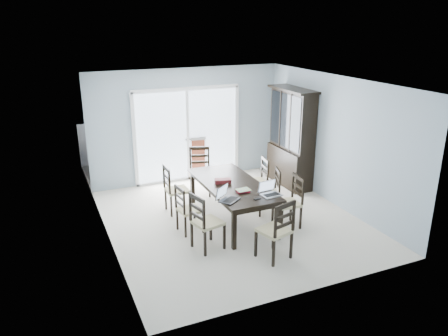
{
  "coord_description": "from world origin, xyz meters",
  "views": [
    {
      "loc": [
        -3.13,
        -6.81,
        3.62
      ],
      "look_at": [
        -0.16,
        0.0,
        1.07
      ],
      "focal_mm": 35.0,
      "sensor_mm": 36.0,
      "label": 1
    }
  ],
  "objects": [
    {
      "name": "ceiling",
      "position": [
        0.0,
        0.0,
        2.6
      ],
      "size": [
        5.0,
        5.0,
        0.0
      ],
      "primitive_type": "plane",
      "rotation": [
        3.14,
        0.0,
        0.0
      ],
      "color": "white",
      "rests_on": "back_wall"
    },
    {
      "name": "chair_left_mid",
      "position": [
        -0.96,
        -0.11,
        0.54
      ],
      "size": [
        0.44,
        0.43,
        1.02
      ],
      "rotation": [
        0.0,
        0.0,
        -1.45
      ],
      "color": "black",
      "rests_on": "floor"
    },
    {
      "name": "chair_right_near",
      "position": [
        0.91,
        -0.62,
        0.59
      ],
      "size": [
        0.46,
        0.45,
        1.11
      ],
      "rotation": [
        0.0,
        0.0,
        1.5
      ],
      "color": "black",
      "rests_on": "floor"
    },
    {
      "name": "chair_end_far",
      "position": [
        -0.05,
        1.57,
        0.62
      ],
      "size": [
        0.56,
        0.57,
        1.16
      ],
      "rotation": [
        0.0,
        0.0,
        2.81
      ],
      "color": "black",
      "rests_on": "floor"
    },
    {
      "name": "balcony",
      "position": [
        0.0,
        3.5,
        -0.05
      ],
      "size": [
        4.5,
        2.0,
        0.1
      ],
      "primitive_type": "cube",
      "color": "gray",
      "rests_on": "ground"
    },
    {
      "name": "dining_table",
      "position": [
        0.0,
        0.0,
        0.67
      ],
      "size": [
        1.0,
        2.2,
        0.75
      ],
      "color": "black",
      "rests_on": "floor"
    },
    {
      "name": "chair_end_near",
      "position": [
        0.07,
        -1.59,
        0.62
      ],
      "size": [
        0.54,
        0.55,
        1.16
      ],
      "rotation": [
        0.0,
        0.0,
        0.27
      ],
      "color": "black",
      "rests_on": "floor"
    },
    {
      "name": "back_wall",
      "position": [
        0.0,
        2.5,
        1.3
      ],
      "size": [
        4.5,
        0.02,
        2.6
      ],
      "primitive_type": "cube",
      "color": "#91A3AE",
      "rests_on": "floor"
    },
    {
      "name": "wall_right",
      "position": [
        2.25,
        0.0,
        1.3
      ],
      "size": [
        0.02,
        5.0,
        2.6
      ],
      "primitive_type": "cube",
      "color": "#91A3AE",
      "rests_on": "floor"
    },
    {
      "name": "china_hutch",
      "position": [
        2.02,
        1.25,
        1.07
      ],
      "size": [
        0.5,
        1.38,
        2.2
      ],
      "color": "black",
      "rests_on": "floor"
    },
    {
      "name": "hot_tub",
      "position": [
        -0.38,
        3.4,
        0.5
      ],
      "size": [
        2.19,
        2.02,
        1.0
      ],
      "rotation": [
        0.0,
        0.0,
        -0.17
      ],
      "color": "brown",
      "rests_on": "balcony"
    },
    {
      "name": "laptop_silver",
      "position": [
        0.37,
        -0.79,
        0.81
      ],
      "size": [
        0.36,
        0.27,
        0.24
      ],
      "rotation": [
        0.0,
        0.0,
        0.09
      ],
      "color": "#B5B5B7",
      "rests_on": "dining_table"
    },
    {
      "name": "cell_phone",
      "position": [
        0.07,
        -0.85,
        0.76
      ],
      "size": [
        0.13,
        0.08,
        0.01
      ],
      "primitive_type": "cube",
      "rotation": [
        0.0,
        0.0,
        0.19
      ],
      "color": "black",
      "rests_on": "dining_table"
    },
    {
      "name": "chair_left_near",
      "position": [
        -0.89,
        -0.82,
        0.6
      ],
      "size": [
        0.53,
        0.52,
        1.14
      ],
      "rotation": [
        0.0,
        0.0,
        -1.33
      ],
      "color": "black",
      "rests_on": "floor"
    },
    {
      "name": "floor",
      "position": [
        0.0,
        0.0,
        0.0
      ],
      "size": [
        5.0,
        5.0,
        0.0
      ],
      "primitive_type": "plane",
      "color": "silver",
      "rests_on": "ground"
    },
    {
      "name": "chair_right_mid",
      "position": [
        0.86,
        0.02,
        0.55
      ],
      "size": [
        0.5,
        0.49,
        1.04
      ],
      "rotation": [
        0.0,
        0.0,
        1.27
      ],
      "color": "black",
      "rests_on": "floor"
    },
    {
      "name": "laptop_dark",
      "position": [
        -0.37,
        -0.71,
        0.81
      ],
      "size": [
        0.44,
        0.41,
        0.25
      ],
      "rotation": [
        0.0,
        0.0,
        0.64
      ],
      "color": "black",
      "rests_on": "dining_table"
    },
    {
      "name": "chair_right_far",
      "position": [
        0.91,
        0.62,
        0.57
      ],
      "size": [
        0.48,
        0.47,
        1.07
      ],
      "rotation": [
        0.0,
        0.0,
        1.4
      ],
      "color": "black",
      "rests_on": "floor"
    },
    {
      "name": "sliding_door",
      "position": [
        0.0,
        2.48,
        1.09
      ],
      "size": [
        2.52,
        0.05,
        2.18
      ],
      "color": "silver",
      "rests_on": "floor"
    },
    {
      "name": "book_stack",
      "position": [
        0.0,
        -0.45,
        0.77
      ],
      "size": [
        0.25,
        0.2,
        0.04
      ],
      "rotation": [
        0.0,
        0.0,
        -0.08
      ],
      "color": "maroon",
      "rests_on": "dining_table"
    },
    {
      "name": "wall_left",
      "position": [
        -2.25,
        0.0,
        1.3
      ],
      "size": [
        0.02,
        5.0,
        2.6
      ],
      "primitive_type": "cube",
      "color": "#91A3AE",
      "rests_on": "floor"
    },
    {
      "name": "railing",
      "position": [
        0.0,
        4.5,
        0.55
      ],
      "size": [
        4.5,
        0.06,
        1.1
      ],
      "primitive_type": "cube",
      "color": "#99999E",
      "rests_on": "balcony"
    },
    {
      "name": "chair_left_far",
      "position": [
        -0.91,
        0.79,
        0.59
      ],
      "size": [
        0.43,
        0.42,
        1.11
      ],
      "rotation": [
        0.0,
        0.0,
        -1.57
      ],
      "color": "black",
      "rests_on": "floor"
    },
    {
      "name": "game_box",
      "position": [
        -0.15,
        0.09,
        0.79
      ],
      "size": [
        0.33,
        0.23,
        0.07
      ],
      "primitive_type": "cube",
      "rotation": [
        0.0,
        0.0,
        -0.3
      ],
      "color": "#4F0F16",
      "rests_on": "dining_table"
    }
  ]
}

